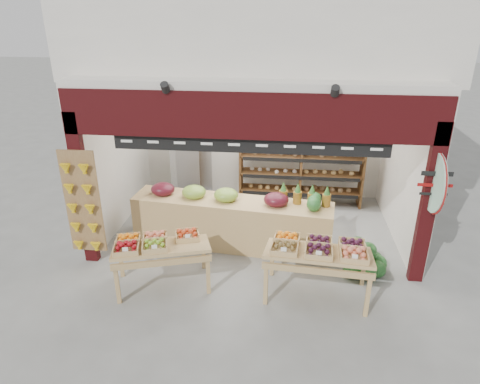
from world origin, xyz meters
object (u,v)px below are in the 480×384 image
refrigerator (191,167)px  display_table_right (319,250)px  display_table_left (155,244)px  cardboard_stack (186,210)px  mid_counter (231,221)px  watermelon_pile (364,262)px  back_shelving (302,157)px

refrigerator → display_table_right: 4.11m
display_table_left → display_table_right: (2.51, 0.02, 0.06)m
cardboard_stack → mid_counter: size_ratio=0.25×
cardboard_stack → mid_counter: mid_counter is taller
cardboard_stack → display_table_left: bearing=-88.7°
refrigerator → display_table_left: bearing=-69.6°
mid_counter → display_table_right: (1.49, -1.35, 0.30)m
cardboard_stack → watermelon_pile: 3.73m
refrigerator → display_table_right: bearing=-32.0°
refrigerator → mid_counter: 2.16m
watermelon_pile → display_table_left: bearing=-167.7°
display_table_left → display_table_right: size_ratio=1.00×
refrigerator → display_table_right: (2.62, -3.16, -0.06)m
refrigerator → display_table_right: size_ratio=1.04×
display_table_left → display_table_right: 2.51m
display_table_left → cardboard_stack: bearing=91.3°
back_shelving → display_table_right: bearing=-86.6°
mid_counter → display_table_right: 2.03m
mid_counter → display_table_left: bearing=-126.4°
watermelon_pile → refrigerator: bearing=144.6°
display_table_right → watermelon_pile: display_table_right is taller
refrigerator → mid_counter: refrigerator is taller
back_shelving → display_table_right: size_ratio=1.65×
refrigerator → display_table_left: size_ratio=1.04×
cardboard_stack → refrigerator: bearing=93.8°
watermelon_pile → mid_counter: bearing=164.6°
back_shelving → display_table_left: back_shelving is taller
refrigerator → display_table_left: 3.19m
back_shelving → cardboard_stack: 2.75m
cardboard_stack → display_table_right: 3.46m
back_shelving → mid_counter: (-1.29, -2.03, -0.61)m
display_table_left → watermelon_pile: bearing=12.3°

